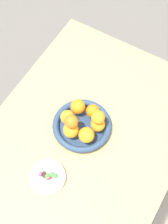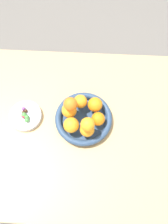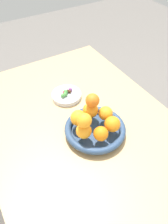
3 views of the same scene
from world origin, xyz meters
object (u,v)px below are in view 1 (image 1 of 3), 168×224
orange_6 (71,121)px  candy_ball_3 (49,177)px  orange_1 (67,117)px  dining_table (81,151)px  candy_ball_2 (40,174)px  orange_2 (71,130)px  candy_dish (48,177)px  candy_ball_7 (52,175)px  orange_5 (93,111)px  orange_7 (98,117)px  candy_ball_5 (55,176)px  candy_ball_0 (44,176)px  orange_0 (78,107)px  orange_4 (98,124)px  candy_ball_6 (48,178)px  candy_ball_1 (48,176)px  fruit_bowl (82,126)px  orange_3 (86,135)px  candy_ball_4 (44,173)px

orange_6 → candy_ball_3: size_ratio=2.91×
orange_1 → orange_6: 0.08m
dining_table → candy_ball_2: size_ratio=64.95×
orange_2 → candy_dish: bearing=3.4°
orange_1 → candy_ball_7: 0.23m
orange_5 → candy_ball_3: (0.31, -0.01, -0.04)m
orange_5 → candy_ball_2: orange_5 is taller
dining_table → orange_6: (-0.01, -0.04, 0.22)m
orange_7 → candy_ball_5: (0.25, -0.04, -0.09)m
orange_7 → candy_ball_0: 0.30m
orange_0 → orange_2: bearing=16.6°
orange_4 → candy_ball_6: size_ratio=4.02×
orange_1 → orange_2: (0.04, 0.04, 0.00)m
candy_ball_2 → candy_ball_1: bearing=103.2°
orange_6 → candy_ball_1: (0.20, 0.02, -0.10)m
candy_ball_0 → candy_dish: bearing=123.8°
candy_dish → candy_ball_2: bearing=-72.3°
candy_ball_0 → candy_ball_7: (-0.02, 0.02, 0.00)m
candy_dish → candy_ball_0: (0.01, -0.01, 0.02)m
orange_4 → candy_ball_3: size_ratio=3.14×
candy_ball_6 → orange_2: bearing=-174.9°
candy_dish → candy_ball_3: (0.00, 0.01, 0.02)m
candy_ball_1 → candy_ball_5: 0.03m
candy_ball_5 → orange_2: bearing=-168.3°
fruit_bowl → candy_dish: 0.25m
orange_3 → orange_5: (-0.11, -0.03, -0.00)m
orange_4 → fruit_bowl: bearing=-74.4°
candy_ball_0 → candy_ball_4: 0.01m
candy_ball_7 → candy_dish: bearing=-46.3°
orange_1 → candy_ball_5: bearing=19.9°
orange_2 → candy_ball_5: (0.18, 0.04, -0.04)m
orange_1 → candy_ball_6: orange_1 is taller
orange_5 → candy_ball_6: bearing=-2.2°
orange_4 → candy_ball_6: bearing=-12.2°
orange_4 → candy_ball_7: orange_4 is taller
dining_table → candy_ball_1: bearing=-8.3°
candy_ball_0 → fruit_bowl: bearing=177.2°
orange_1 → candy_ball_0: 0.25m
orange_4 → candy_ball_7: 0.26m
candy_dish → candy_ball_3: size_ratio=7.38×
candy_ball_5 → orange_4: bearing=170.9°
candy_ball_1 → candy_ball_3: bearing=81.3°
orange_0 → orange_1: bearing=-11.2°
dining_table → candy_ball_0: (0.20, -0.04, 0.12)m
orange_0 → candy_ball_1: 0.30m
orange_0 → candy_ball_4: 0.29m
orange_1 → candy_ball_2: orange_1 is taller
orange_6 → orange_7: size_ratio=1.01×
fruit_bowl → candy_ball_1: 0.25m
candy_dish → orange_7: orange_7 is taller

